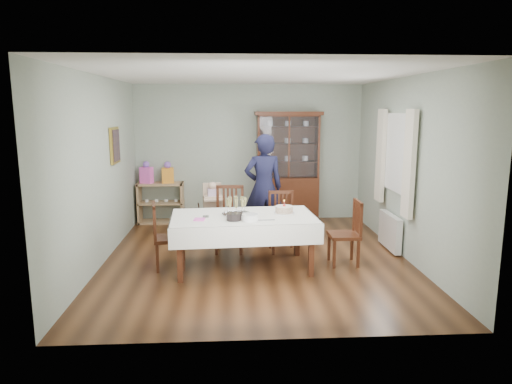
{
  "coord_description": "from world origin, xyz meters",
  "views": [
    {
      "loc": [
        -0.39,
        -6.62,
        2.23
      ],
      "look_at": [
        0.01,
        0.2,
        0.98
      ],
      "focal_mm": 32.0,
      "sensor_mm": 36.0,
      "label": 1
    }
  ],
  "objects": [
    {
      "name": "gift_bag_orange",
      "position": [
        -1.6,
        2.26,
        0.99
      ],
      "size": [
        0.25,
        0.19,
        0.42
      ],
      "color": "orange",
      "rests_on": "sideboard"
    },
    {
      "name": "chair_far_left",
      "position": [
        -0.4,
        0.37,
        0.3
      ],
      "size": [
        0.49,
        0.49,
        1.02
      ],
      "rotation": [
        0.0,
        0.0,
        -0.07
      ],
      "color": "#431E10",
      "rests_on": "floor"
    },
    {
      "name": "champagne_tray",
      "position": [
        -0.3,
        -0.37,
        0.84
      ],
      "size": [
        0.4,
        0.4,
        0.24
      ],
      "color": "silver",
      "rests_on": "dining_table"
    },
    {
      "name": "chair_end_left",
      "position": [
        -1.27,
        -0.37,
        0.28
      ],
      "size": [
        0.49,
        0.49,
        0.94
      ],
      "rotation": [
        0.0,
        0.0,
        1.75
      ],
      "color": "#431E10",
      "rests_on": "floor"
    },
    {
      "name": "china_cabinet",
      "position": [
        0.75,
        2.26,
        1.12
      ],
      "size": [
        1.3,
        0.48,
        2.18
      ],
      "color": "#431E10",
      "rests_on": "floor"
    },
    {
      "name": "sideboard",
      "position": [
        -1.75,
        2.28,
        0.4
      ],
      "size": [
        0.9,
        0.38,
        0.8
      ],
      "color": "tan",
      "rests_on": "floor"
    },
    {
      "name": "picture_frame",
      "position": [
        -2.22,
        0.8,
        1.65
      ],
      "size": [
        0.04,
        0.48,
        0.58
      ],
      "primitive_type": "cube",
      "color": "gold",
      "rests_on": "room_shell"
    },
    {
      "name": "room_shell",
      "position": [
        0.0,
        0.53,
        1.7
      ],
      "size": [
        5.0,
        5.0,
        5.0
      ],
      "color": "#9EAA99",
      "rests_on": "floor"
    },
    {
      "name": "chair_end_right",
      "position": [
        1.27,
        -0.35,
        0.28
      ],
      "size": [
        0.42,
        0.42,
        0.94
      ],
      "rotation": [
        0.0,
        0.0,
        -1.57
      ],
      "color": "#431E10",
      "rests_on": "floor"
    },
    {
      "name": "woman",
      "position": [
        0.18,
        0.99,
        0.91
      ],
      "size": [
        0.72,
        0.53,
        1.82
      ],
      "primitive_type": "imported",
      "rotation": [
        0.0,
        0.0,
        3.29
      ],
      "color": "black",
      "rests_on": "floor"
    },
    {
      "name": "plate_stack_dark",
      "position": [
        -0.34,
        -0.68,
        0.81
      ],
      "size": [
        0.27,
        0.27,
        0.1
      ],
      "primitive_type": "cylinder",
      "rotation": [
        0.0,
        0.0,
        -0.39
      ],
      "color": "black",
      "rests_on": "dining_table"
    },
    {
      "name": "birthday_cake",
      "position": [
        0.38,
        -0.34,
        0.81
      ],
      "size": [
        0.29,
        0.29,
        0.2
      ],
      "color": "white",
      "rests_on": "dining_table"
    },
    {
      "name": "plate_stack_white",
      "position": [
        -0.13,
        -0.74,
        0.81
      ],
      "size": [
        0.23,
        0.23,
        0.09
      ],
      "primitive_type": "cylinder",
      "rotation": [
        0.0,
        0.0,
        0.03
      ],
      "color": "white",
      "rests_on": "dining_table"
    },
    {
      "name": "napkin_stack",
      "position": [
        -0.8,
        -0.65,
        0.77
      ],
      "size": [
        0.15,
        0.15,
        0.02
      ],
      "primitive_type": "cube",
      "rotation": [
        0.0,
        0.0,
        -0.12
      ],
      "color": "#F85BCE",
      "rests_on": "dining_table"
    },
    {
      "name": "radiator",
      "position": [
        2.16,
        0.3,
        0.3
      ],
      "size": [
        0.1,
        0.8,
        0.55
      ],
      "primitive_type": "cube",
      "color": "white",
      "rests_on": "floor"
    },
    {
      "name": "high_chair",
      "position": [
        -0.69,
        1.19,
        0.38
      ],
      "size": [
        0.49,
        0.49,
        0.98
      ],
      "rotation": [
        0.0,
        0.0,
        0.14
      ],
      "color": "black",
      "rests_on": "floor"
    },
    {
      "name": "cake_knife",
      "position": [
        0.06,
        -0.73,
        0.77
      ],
      "size": [
        0.29,
        0.05,
        0.01
      ],
      "primitive_type": "cube",
      "rotation": [
        0.0,
        0.0,
        0.07
      ],
      "color": "silver",
      "rests_on": "dining_table"
    },
    {
      "name": "window",
      "position": [
        2.22,
        0.3,
        1.55
      ],
      "size": [
        0.04,
        1.02,
        1.22
      ],
      "primitive_type": "cube",
      "color": "white",
      "rests_on": "room_shell"
    },
    {
      "name": "curtain_right",
      "position": [
        2.16,
        0.92,
        1.45
      ],
      "size": [
        0.07,
        0.3,
        1.55
      ],
      "primitive_type": "cube",
      "color": "silver",
      "rests_on": "room_shell"
    },
    {
      "name": "gift_bag_pink",
      "position": [
        -2.01,
        2.26,
        0.99
      ],
      "size": [
        0.27,
        0.22,
        0.43
      ],
      "color": "#F85BCE",
      "rests_on": "sideboard"
    },
    {
      "name": "chair_far_right",
      "position": [
        0.43,
        0.32,
        0.28
      ],
      "size": [
        0.44,
        0.44,
        0.94
      ],
      "rotation": [
        0.0,
        0.0,
        0.05
      ],
      "color": "#431E10",
      "rests_on": "floor"
    },
    {
      "name": "cutlery",
      "position": [
        -0.76,
        -0.47,
        0.77
      ],
      "size": [
        0.11,
        0.15,
        0.01
      ],
      "primitive_type": null,
      "rotation": [
        0.0,
        0.0,
        0.09
      ],
      "color": "silver",
      "rests_on": "dining_table"
    },
    {
      "name": "floor",
      "position": [
        0.0,
        0.0,
        0.0
      ],
      "size": [
        5.0,
        5.0,
        0.0
      ],
      "primitive_type": "plane",
      "color": "#593319",
      "rests_on": "ground"
    },
    {
      "name": "curtain_left",
      "position": [
        2.16,
        -0.32,
        1.45
      ],
      "size": [
        0.07,
        0.3,
        1.55
      ],
      "primitive_type": "cube",
      "color": "silver",
      "rests_on": "room_shell"
    },
    {
      "name": "dining_table",
      "position": [
        -0.21,
        -0.43,
        0.38
      ],
      "size": [
        2.07,
        1.28,
        0.76
      ],
      "rotation": [
        0.0,
        0.0,
        0.06
      ],
      "color": "#431E10",
      "rests_on": "floor"
    }
  ]
}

